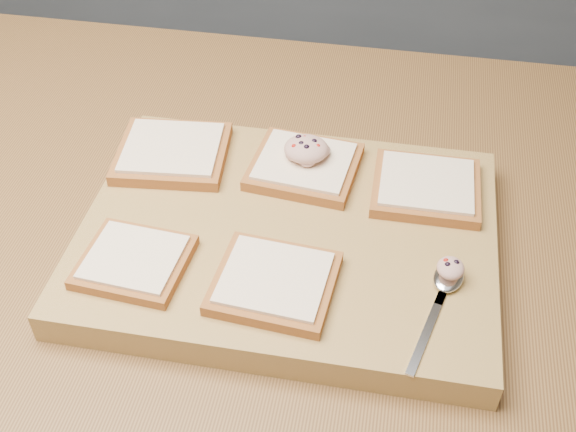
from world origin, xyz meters
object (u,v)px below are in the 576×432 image
(tuna_salad_dollop, at_px, (306,149))
(spoon, at_px, (446,284))
(bread_far_center, at_px, (304,166))
(cutting_board, at_px, (288,238))

(tuna_salad_dollop, xyz_separation_m, spoon, (0.17, -0.16, -0.03))
(bread_far_center, bearing_deg, tuna_salad_dollop, 80.84)
(cutting_board, relative_size, spoon, 3.00)
(tuna_salad_dollop, bearing_deg, bread_far_center, -99.16)
(bread_far_center, bearing_deg, spoon, -42.63)
(bread_far_center, distance_m, spoon, 0.23)
(cutting_board, distance_m, tuna_salad_dollop, 0.11)
(cutting_board, xyz_separation_m, bread_far_center, (0.00, 0.10, 0.03))
(tuna_salad_dollop, height_order, spoon, tuna_salad_dollop)
(cutting_board, bearing_deg, tuna_salad_dollop, 88.36)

